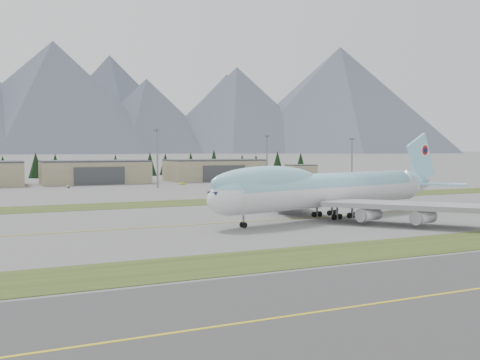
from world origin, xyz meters
name	(u,v)px	position (x,y,z in m)	size (l,w,h in m)	color
ground	(271,220)	(0.00, 0.00, 0.00)	(7000.00, 7000.00, 0.00)	#5E5E5C
grass_strip_near	(382,249)	(0.00, -38.00, 0.00)	(400.00, 14.00, 0.08)	#324217
grass_strip_far	(202,202)	(0.00, 45.00, 0.00)	(400.00, 18.00, 0.08)	#324217
taxiway_line_main	(271,220)	(0.00, 0.00, 0.00)	(400.00, 0.40, 0.02)	gold
boeing_747_freighter	(329,189)	(13.96, -1.95, 6.67)	(77.03, 64.44, 20.24)	white
hangar_center	(95,172)	(-15.00, 149.90, 5.39)	(48.00, 26.60, 10.80)	gray
hangar_right	(215,170)	(45.00, 149.90, 5.39)	(48.00, 26.60, 10.80)	gray
control_shed	(301,171)	(95.00, 148.00, 3.80)	(14.00, 12.00, 7.60)	gray
floodlight_masts	(182,150)	(14.38, 109.59, 15.68)	(203.92, 5.99, 24.08)	slate
service_vehicle_a	(68,188)	(-29.81, 124.47, 0.00)	(1.28, 3.16, 1.08)	#BEBDBF
service_vehicle_b	(182,185)	(18.93, 123.05, 0.00)	(1.22, 3.47, 1.14)	#C3D836
service_vehicle_c	(241,182)	(50.39, 129.34, 0.00)	(1.69, 4.16, 1.21)	silver
conifer_belt	(104,164)	(-0.12, 213.00, 7.05)	(274.04, 13.93, 15.89)	black
mountain_ridge_front	(72,98)	(216.00, 2201.41, 227.02)	(4316.96, 1233.57, 527.89)	#454D5C
mountain_ridge_rear	(32,103)	(98.33, 2900.00, 258.28)	(4456.56, 1071.18, 535.59)	#454D5C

